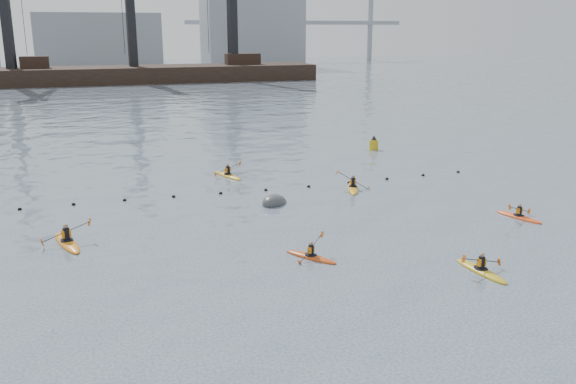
# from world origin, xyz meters

# --- Properties ---
(ground) EXTENTS (400.00, 400.00, 0.00)m
(ground) POSITION_xyz_m (0.00, 0.00, 0.00)
(ground) COLOR #3A4554
(ground) RESTS_ON ground
(float_line) EXTENTS (33.24, 0.73, 0.24)m
(float_line) POSITION_xyz_m (-0.50, 22.53, 0.03)
(float_line) COLOR black
(float_line) RESTS_ON ground
(barge_pier) EXTENTS (72.00, 19.30, 29.50)m
(barge_pier) POSITION_xyz_m (-0.22, 110.00, 1.89)
(barge_pier) COLOR black
(barge_pier) RESTS_ON ground
(skyline) EXTENTS (141.00, 28.00, 22.00)m
(skyline) POSITION_xyz_m (2.23, 150.27, 9.25)
(skyline) COLOR gray
(skyline) RESTS_ON ground
(kayaker_0) EXTENTS (2.05, 2.65, 1.16)m
(kayaker_0) POSITION_xyz_m (-0.46, 9.95, 0.09)
(kayaker_0) COLOR #BE4311
(kayaker_0) RESTS_ON ground
(kayaker_1) EXTENTS (2.15, 3.22, 1.07)m
(kayaker_1) POSITION_xyz_m (6.01, 5.99, 0.10)
(kayaker_1) COLOR gold
(kayaker_1) RESTS_ON ground
(kayaker_2) EXTENTS (2.45, 3.74, 1.27)m
(kayaker_2) POSITION_xyz_m (-11.26, 15.58, 0.11)
(kayaker_2) COLOR orange
(kayaker_2) RESTS_ON ground
(kayaker_3) EXTENTS (2.26, 3.38, 1.41)m
(kayaker_3) POSITION_xyz_m (6.62, 20.86, 0.10)
(kayaker_3) COLOR orange
(kayaker_3) RESTS_ON ground
(kayaker_4) EXTENTS (1.96, 2.98, 1.06)m
(kayaker_4) POSITION_xyz_m (12.84, 12.03, 0.09)
(kayaker_4) COLOR #F14916
(kayaker_4) RESTS_ON ground
(kayaker_5) EXTENTS (2.16, 3.31, 1.12)m
(kayaker_5) POSITION_xyz_m (-0.46, 26.99, 0.10)
(kayaker_5) COLOR yellow
(kayaker_5) RESTS_ON ground
(mooring_buoy) EXTENTS (2.60, 2.72, 1.57)m
(mooring_buoy) POSITION_xyz_m (0.66, 19.26, 0.00)
(mooring_buoy) COLOR #3C3F41
(mooring_buoy) RESTS_ON ground
(nav_buoy) EXTENTS (0.79, 0.79, 1.44)m
(nav_buoy) POSITION_xyz_m (14.00, 32.75, 0.44)
(nav_buoy) COLOR gold
(nav_buoy) RESTS_ON ground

